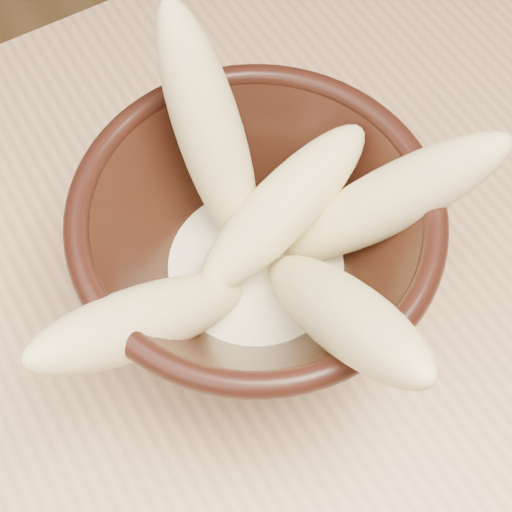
{
  "coord_description": "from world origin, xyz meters",
  "views": [
    {
      "loc": [
        -0.05,
        -0.14,
        1.24
      ],
      "look_at": [
        0.07,
        0.06,
        0.81
      ],
      "focal_mm": 50.0,
      "sensor_mm": 36.0,
      "label": 1
    }
  ],
  "objects": [
    {
      "name": "banana_upright",
      "position": [
        0.07,
        0.12,
        0.88
      ],
      "size": [
        0.05,
        0.13,
        0.18
      ],
      "primitive_type": "ellipsoid",
      "rotation": [
        0.53,
        0.0,
        3.11
      ],
      "color": "#EAD78A",
      "rests_on": "bowl"
    },
    {
      "name": "table",
      "position": [
        0.0,
        0.0,
        0.67
      ],
      "size": [
        1.2,
        0.8,
        0.75
      ],
      "color": "tan",
      "rests_on": "ground"
    },
    {
      "name": "banana_across",
      "position": [
        0.09,
        0.06,
        0.85
      ],
      "size": [
        0.16,
        0.07,
        0.09
      ],
      "primitive_type": "ellipsoid",
      "rotation": [
        1.23,
        0.0,
        1.77
      ],
      "color": "#EAD78A",
      "rests_on": "bowl"
    },
    {
      "name": "banana_left",
      "position": [
        -0.02,
        0.04,
        0.85
      ],
      "size": [
        0.17,
        0.07,
        0.14
      ],
      "primitive_type": "ellipsoid",
      "rotation": [
        0.95,
        0.0,
        -1.41
      ],
      "color": "#EAD78A",
      "rests_on": "bowl"
    },
    {
      "name": "banana_right",
      "position": [
        0.15,
        0.03,
        0.86
      ],
      "size": [
        0.16,
        0.11,
        0.15
      ],
      "primitive_type": "ellipsoid",
      "rotation": [
        0.82,
        0.0,
        1.12
      ],
      "color": "#EAD78A",
      "rests_on": "bowl"
    },
    {
      "name": "bowl",
      "position": [
        0.07,
        0.06,
        0.82
      ],
      "size": [
        0.24,
        0.24,
        0.13
      ],
      "rotation": [
        0.0,
        0.0,
        0.38
      ],
      "color": "black",
      "rests_on": "table"
    },
    {
      "name": "banana_front",
      "position": [
        0.08,
        -0.02,
        0.87
      ],
      "size": [
        0.06,
        0.18,
        0.17
      ],
      "primitive_type": "ellipsoid",
      "rotation": [
        0.8,
        0.0,
        -0.09
      ],
      "color": "#EAD78A",
      "rests_on": "bowl"
    },
    {
      "name": "milk_puddle",
      "position": [
        0.07,
        0.06,
        0.79
      ],
      "size": [
        0.13,
        0.13,
        0.02
      ],
      "primitive_type": "cylinder",
      "color": "#F9F2C8",
      "rests_on": "bowl"
    }
  ]
}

